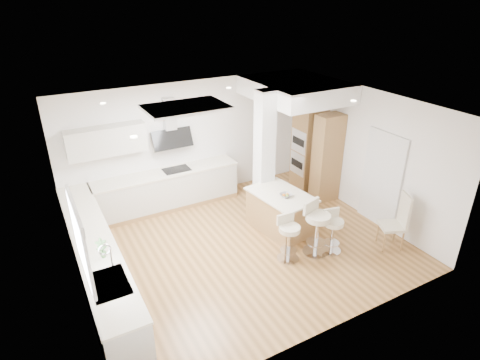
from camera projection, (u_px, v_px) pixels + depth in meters
ground at (243, 246)px, 7.96m from camera, size 6.00×6.00×0.00m
ceiling at (243, 246)px, 7.96m from camera, size 6.00×5.00×0.02m
wall_back at (191, 141)px, 9.32m from camera, size 6.00×0.04×2.80m
wall_left at (70, 225)px, 6.05m from camera, size 0.04×5.00×2.80m
wall_right at (364, 153)px, 8.65m from camera, size 0.04×5.00×2.80m
skylight at (186, 107)px, 6.88m from camera, size 4.10×2.10×0.06m
window_left at (79, 237)px, 5.23m from camera, size 0.06×1.28×1.07m
doorway_right at (382, 181)px, 8.34m from camera, size 0.05×1.00×2.10m
counter_left at (97, 261)px, 6.77m from camera, size 0.63×4.50×1.35m
counter_back at (159, 181)px, 9.01m from camera, size 3.62×0.63×2.50m
pillar at (264, 155)px, 8.55m from camera, size 0.35×0.35×2.80m
soffit at (295, 89)px, 8.84m from camera, size 1.78×2.20×0.40m
oven_column at (315, 152)px, 9.63m from camera, size 0.63×1.21×2.10m
peninsula at (280, 211)px, 8.35m from camera, size 1.07×1.47×0.90m
bar_stool_a at (289, 236)px, 7.36m from camera, size 0.42×0.42×0.92m
bar_stool_b at (316, 225)px, 7.50m from camera, size 0.60×0.60×1.08m
bar_stool_c at (333, 229)px, 7.61m from camera, size 0.47×0.47×0.87m
dining_chair at (398, 219)px, 7.70m from camera, size 0.59×0.59×1.14m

